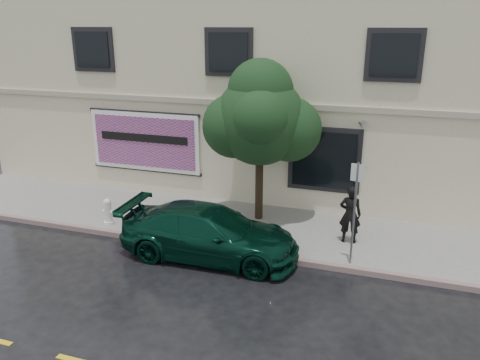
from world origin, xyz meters
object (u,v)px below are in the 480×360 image
(car, at_px, (209,233))
(street_tree, at_px, (260,121))
(fire_hydrant, at_px, (108,212))
(pedestrian, at_px, (350,214))

(car, xyz_separation_m, street_tree, (0.64, 2.64, 2.60))
(car, height_order, fire_hydrant, car)
(car, height_order, pedestrian, pedestrian)
(car, height_order, street_tree, street_tree)
(street_tree, distance_m, fire_hydrant, 5.44)
(pedestrian, bearing_deg, car, 24.23)
(pedestrian, xyz_separation_m, fire_hydrant, (-7.20, -1.02, -0.43))
(street_tree, xyz_separation_m, fire_hydrant, (-4.30, -1.89, -2.75))
(fire_hydrant, bearing_deg, street_tree, 30.74)
(pedestrian, relative_size, fire_hydrant, 2.02)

